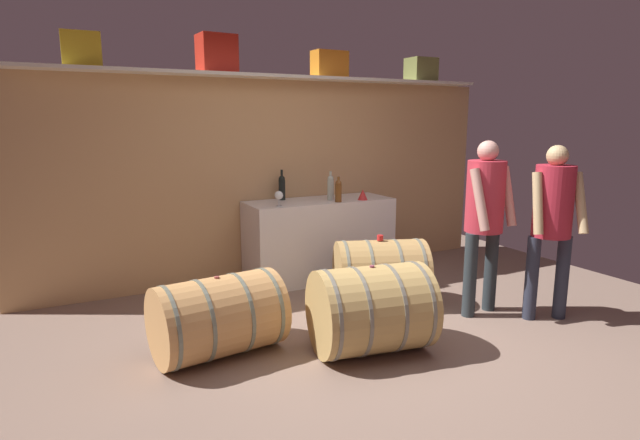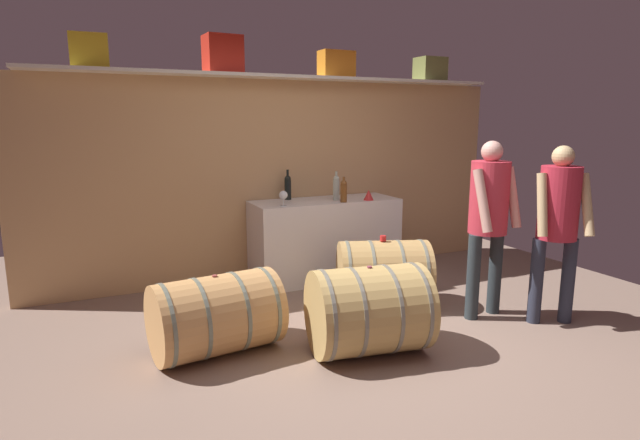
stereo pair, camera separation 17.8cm
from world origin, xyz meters
The scene contains 19 objects.
ground_plane centered at (0.00, 0.55, -0.01)m, with size 6.60×7.61×0.02m, color #846B5D.
back_wall_panel centered at (0.00, 2.20, 1.07)m, with size 5.40×0.10×2.14m, color tan.
high_shelf_board centered at (0.00, 2.05, 2.16)m, with size 4.96×0.40×0.03m, color white.
toolcase_yellow centered at (-1.85, 2.05, 2.32)m, with size 0.32×0.20×0.30m, color yellow.
toolcase_red centered at (-0.65, 2.05, 2.35)m, with size 0.35×0.27×0.36m, color red.
toolcase_orange centered at (0.60, 2.05, 2.31)m, with size 0.37×0.21×0.28m, color orange.
toolcase_olive centered at (1.83, 2.05, 2.31)m, with size 0.32×0.26×0.27m, color olive.
work_cabinet centered at (0.37, 1.85, 0.44)m, with size 1.60×0.59×0.87m, color white.
wine_bottle_amber centered at (0.48, 1.62, 0.99)m, with size 0.07×0.07×0.27m.
wine_bottle_clear centered at (0.47, 1.78, 1.01)m, with size 0.07×0.07×0.31m.
wine_bottle_dark centered at (0.01, 2.04, 1.01)m, with size 0.07×0.07×0.33m.
wine_glass centered at (-0.18, 1.65, 0.98)m, with size 0.09×0.09×0.16m.
red_funnel centered at (0.79, 1.64, 0.93)m, with size 0.11×0.11×0.11m, color red.
wine_barrel_near centered at (0.50, 0.83, 0.31)m, with size 0.99×0.86×0.63m.
wine_barrel_far centered at (-0.13, 0.01, 0.33)m, with size 0.93×0.78×0.67m.
wine_barrel_flank centered at (-1.16, 0.47, 0.30)m, with size 0.97×0.69×0.61m.
tasting_cup centered at (0.49, 0.83, 0.65)m, with size 0.06×0.06×0.05m, color red.
winemaker_pouring centered at (1.59, -0.13, 0.93)m, with size 0.49×0.45×1.52m.
visitor_tasting centered at (1.17, 0.23, 0.95)m, with size 0.48×0.39×1.55m.
Camera 2 is at (-1.95, -3.11, 1.71)m, focal length 28.75 mm.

